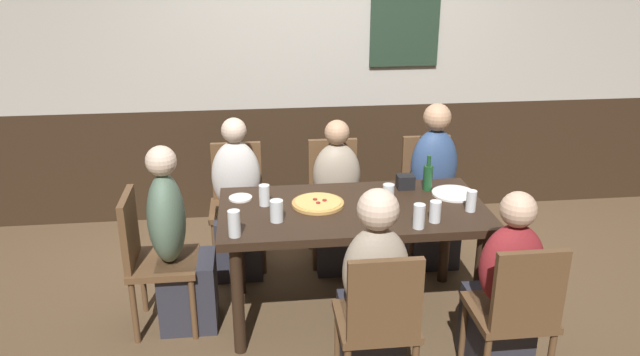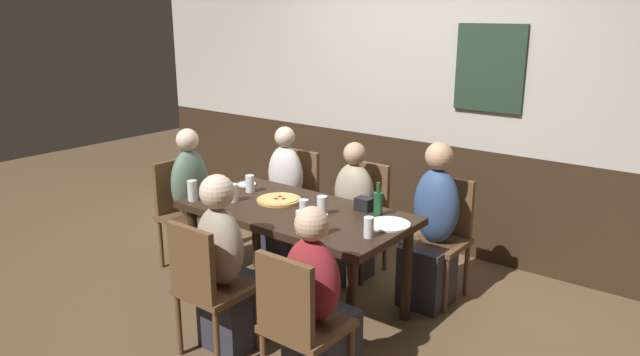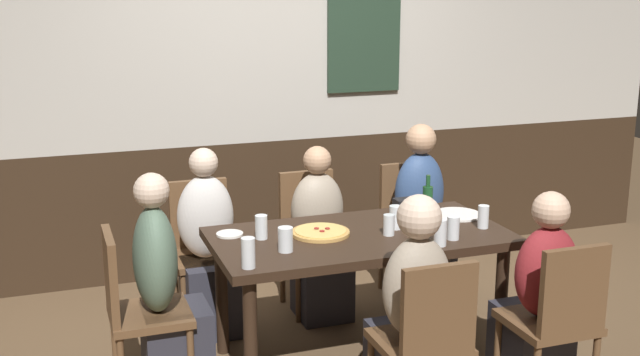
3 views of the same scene
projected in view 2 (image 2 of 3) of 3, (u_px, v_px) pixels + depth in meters
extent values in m
plane|color=brown|center=(297.00, 306.00, 4.26)|extent=(12.00, 12.00, 0.00)
cube|color=#332316|center=(413.00, 190.00, 5.38)|extent=(6.40, 0.10, 0.95)
cube|color=#B7B2A8|center=(419.00, 45.00, 5.03)|extent=(6.40, 0.10, 1.65)
cube|color=#233828|center=(490.00, 68.00, 4.62)|extent=(0.56, 0.03, 0.68)
cube|color=black|center=(296.00, 212.00, 4.06)|extent=(1.61, 0.81, 0.05)
cylinder|color=black|center=(194.00, 252.00, 4.34)|extent=(0.07, 0.07, 0.69)
cylinder|color=black|center=(352.00, 310.00, 3.50)|extent=(0.07, 0.07, 0.69)
cylinder|color=black|center=(256.00, 227.00, 4.83)|extent=(0.07, 0.07, 0.69)
cylinder|color=black|center=(407.00, 273.00, 3.99)|extent=(0.07, 0.07, 0.69)
cube|color=brown|center=(356.00, 222.00, 4.71)|extent=(0.40, 0.40, 0.04)
cube|color=brown|center=(369.00, 189.00, 4.78)|extent=(0.36, 0.04, 0.43)
cylinder|color=brown|center=(362.00, 260.00, 4.54)|extent=(0.04, 0.04, 0.41)
cylinder|color=brown|center=(326.00, 249.00, 4.74)|extent=(0.04, 0.04, 0.41)
cylinder|color=brown|center=(385.00, 247.00, 4.80)|extent=(0.04, 0.04, 0.41)
cylinder|color=brown|center=(351.00, 237.00, 5.00)|extent=(0.04, 0.04, 0.41)
cube|color=brown|center=(437.00, 243.00, 4.29)|extent=(0.40, 0.40, 0.04)
cube|color=brown|center=(450.00, 206.00, 4.36)|extent=(0.36, 0.04, 0.43)
cylinder|color=brown|center=(446.00, 285.00, 4.12)|extent=(0.04, 0.04, 0.41)
cylinder|color=brown|center=(403.00, 273.00, 4.32)|extent=(0.04, 0.04, 0.41)
cylinder|color=brown|center=(466.00, 269.00, 4.38)|extent=(0.04, 0.04, 0.41)
cylinder|color=brown|center=(425.00, 258.00, 4.58)|extent=(0.04, 0.04, 0.41)
cube|color=brown|center=(308.00, 326.00, 3.16)|extent=(0.40, 0.40, 0.04)
cube|color=brown|center=(285.00, 299.00, 2.96)|extent=(0.36, 0.04, 0.43)
cylinder|color=brown|center=(304.00, 339.00, 3.45)|extent=(0.04, 0.04, 0.41)
cube|color=brown|center=(189.00, 217.00, 4.82)|extent=(0.40, 0.40, 0.04)
cube|color=brown|center=(173.00, 186.00, 4.86)|extent=(0.04, 0.36, 0.43)
cylinder|color=brown|center=(220.00, 241.00, 4.91)|extent=(0.04, 0.04, 0.41)
cylinder|color=brown|center=(188.00, 254.00, 4.65)|extent=(0.04, 0.04, 0.41)
cylinder|color=brown|center=(193.00, 232.00, 5.11)|extent=(0.04, 0.04, 0.41)
cylinder|color=brown|center=(161.00, 244.00, 4.85)|extent=(0.04, 0.04, 0.41)
cube|color=brown|center=(289.00, 205.00, 5.13)|extent=(0.40, 0.40, 0.04)
cube|color=brown|center=(302.00, 174.00, 5.20)|extent=(0.36, 0.04, 0.43)
cylinder|color=brown|center=(292.00, 239.00, 4.96)|extent=(0.04, 0.04, 0.41)
cylinder|color=brown|center=(262.00, 230.00, 5.16)|extent=(0.04, 0.04, 0.41)
cylinder|color=brown|center=(317.00, 228.00, 5.22)|extent=(0.04, 0.04, 0.41)
cylinder|color=brown|center=(288.00, 220.00, 5.42)|extent=(0.04, 0.04, 0.41)
cube|color=brown|center=(217.00, 289.00, 3.58)|extent=(0.40, 0.40, 0.04)
cube|color=brown|center=(191.00, 263.00, 3.37)|extent=(0.36, 0.04, 0.43)
cylinder|color=brown|center=(220.00, 303.00, 3.87)|extent=(0.04, 0.04, 0.41)
cylinder|color=brown|center=(258.00, 320.00, 3.67)|extent=(0.04, 0.04, 0.41)
cylinder|color=brown|center=(179.00, 324.00, 3.61)|extent=(0.04, 0.04, 0.41)
cylinder|color=brown|center=(217.00, 343.00, 3.41)|extent=(0.04, 0.04, 0.41)
cube|color=#2D2D38|center=(347.00, 251.00, 4.66)|extent=(0.32, 0.34, 0.45)
ellipsoid|color=tan|center=(354.00, 193.00, 4.61)|extent=(0.34, 0.22, 0.47)
sphere|color=tan|center=(355.00, 154.00, 4.52)|extent=(0.18, 0.18, 0.18)
cube|color=#2D2D38|center=(427.00, 274.00, 4.25)|extent=(0.32, 0.34, 0.45)
ellipsoid|color=#334C7A|center=(436.00, 206.00, 4.18)|extent=(0.34, 0.22, 0.55)
sphere|color=tan|center=(439.00, 156.00, 4.08)|extent=(0.20, 0.20, 0.20)
cube|color=#2D2D38|center=(322.00, 349.00, 3.31)|extent=(0.32, 0.34, 0.45)
ellipsoid|color=maroon|center=(312.00, 280.00, 3.12)|extent=(0.34, 0.22, 0.47)
sphere|color=#DBB293|center=(312.00, 224.00, 3.03)|extent=(0.18, 0.18, 0.18)
cube|color=#2D2D38|center=(201.00, 244.00, 4.80)|extent=(0.34, 0.32, 0.45)
ellipsoid|color=#56705B|center=(190.00, 183.00, 4.71)|extent=(0.22, 0.34, 0.55)
sphere|color=beige|center=(187.00, 140.00, 4.62)|extent=(0.18, 0.18, 0.18)
cube|color=#2D2D38|center=(280.00, 231.00, 5.08)|extent=(0.32, 0.34, 0.45)
ellipsoid|color=silver|center=(286.00, 175.00, 5.02)|extent=(0.34, 0.22, 0.51)
sphere|color=beige|center=(285.00, 137.00, 4.93)|extent=(0.17, 0.17, 0.17)
cube|color=#2D2D38|center=(234.00, 311.00, 3.73)|extent=(0.32, 0.34, 0.45)
ellipsoid|color=tan|center=(220.00, 246.00, 3.53)|extent=(0.34, 0.22, 0.49)
sphere|color=beige|center=(217.00, 192.00, 3.44)|extent=(0.21, 0.21, 0.21)
cylinder|color=tan|center=(279.00, 200.00, 4.22)|extent=(0.32, 0.32, 0.02)
cylinder|color=#DBB760|center=(279.00, 198.00, 4.22)|extent=(0.28, 0.28, 0.01)
cylinder|color=maroon|center=(284.00, 198.00, 4.19)|extent=(0.03, 0.03, 0.00)
cylinder|color=maroon|center=(276.00, 198.00, 4.19)|extent=(0.03, 0.03, 0.00)
cylinder|color=maroon|center=(280.00, 196.00, 4.24)|extent=(0.03, 0.03, 0.00)
cylinder|color=silver|center=(304.00, 208.00, 3.90)|extent=(0.06, 0.06, 0.11)
cylinder|color=#B26623|center=(304.00, 211.00, 3.91)|extent=(0.05, 0.05, 0.07)
cylinder|color=silver|center=(233.00, 193.00, 4.21)|extent=(0.08, 0.08, 0.13)
cylinder|color=#B26623|center=(233.00, 196.00, 4.21)|extent=(0.07, 0.07, 0.08)
cylinder|color=silver|center=(369.00, 227.00, 3.53)|extent=(0.06, 0.06, 0.13)
cylinder|color=#331E14|center=(369.00, 230.00, 3.54)|extent=(0.05, 0.05, 0.09)
cylinder|color=silver|center=(323.00, 224.00, 3.59)|extent=(0.07, 0.07, 0.12)
cylinder|color=#331E14|center=(323.00, 230.00, 3.60)|extent=(0.06, 0.06, 0.05)
cylinder|color=silver|center=(192.00, 191.00, 4.22)|extent=(0.07, 0.07, 0.15)
cylinder|color=silver|center=(193.00, 195.00, 4.22)|extent=(0.06, 0.06, 0.09)
cylinder|color=silver|center=(250.00, 184.00, 4.42)|extent=(0.07, 0.07, 0.13)
cylinder|color=#C6842D|center=(250.00, 188.00, 4.43)|extent=(0.06, 0.06, 0.06)
cylinder|color=silver|center=(322.00, 206.00, 3.92)|extent=(0.07, 0.07, 0.13)
cylinder|color=#331E14|center=(322.00, 212.00, 3.93)|extent=(0.06, 0.06, 0.05)
cylinder|color=silver|center=(301.00, 222.00, 3.60)|extent=(0.07, 0.07, 0.14)
cylinder|color=#B26623|center=(301.00, 226.00, 3.61)|extent=(0.06, 0.06, 0.08)
cylinder|color=#194723|center=(378.00, 204.00, 3.90)|extent=(0.06, 0.06, 0.16)
cylinder|color=#194723|center=(379.00, 188.00, 3.87)|extent=(0.03, 0.03, 0.07)
cylinder|color=white|center=(389.00, 224.00, 3.75)|extent=(0.28, 0.28, 0.01)
cylinder|color=white|center=(247.00, 184.00, 4.61)|extent=(0.14, 0.14, 0.01)
cube|color=black|center=(364.00, 204.00, 4.02)|extent=(0.11, 0.09, 0.09)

